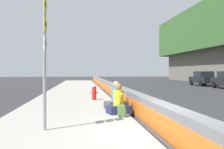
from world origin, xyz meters
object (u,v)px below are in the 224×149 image
object	(u,v)px
seated_person_middle	(116,100)
parked_car_midline	(203,78)
route_sign_post	(45,51)
backpack	(122,111)
fire_hydrant	(94,92)
seated_person_foreground	(118,104)

from	to	relation	value
seated_person_middle	parked_car_midline	world-z (taller)	parked_car_midline
seated_person_middle	parked_car_midline	size ratio (longest dim) A/B	0.25
route_sign_post	backpack	bearing A→B (deg)	-52.27
fire_hydrant	seated_person_middle	world-z (taller)	seated_person_middle
seated_person_foreground	parked_car_midline	distance (m)	24.26
seated_person_foreground	seated_person_middle	distance (m)	1.18
route_sign_post	backpack	distance (m)	3.51
seated_person_foreground	seated_person_middle	xyz separation A→B (m)	(1.18, -0.06, 0.01)
backpack	seated_person_middle	bearing A→B (deg)	-1.72
fire_hydrant	parked_car_midline	bearing A→B (deg)	-41.21
seated_person_middle	backpack	world-z (taller)	seated_person_middle
fire_hydrant	seated_person_foreground	size ratio (longest dim) A/B	0.79
fire_hydrant	parked_car_midline	world-z (taller)	parked_car_midline
seated_person_middle	backpack	distance (m)	1.93
fire_hydrant	parked_car_midline	xyz separation A→B (m)	(15.66, -13.71, 0.27)
fire_hydrant	route_sign_post	bearing A→B (deg)	167.31
parked_car_midline	seated_person_middle	bearing A→B (deg)	146.06
route_sign_post	seated_person_foreground	distance (m)	3.87
seated_person_middle	route_sign_post	bearing A→B (deg)	147.32
parked_car_midline	fire_hydrant	bearing A→B (deg)	138.79
backpack	parked_car_midline	xyz separation A→B (m)	(21.20, -13.03, 0.53)
fire_hydrant	seated_person_foreground	world-z (taller)	seated_person_foreground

